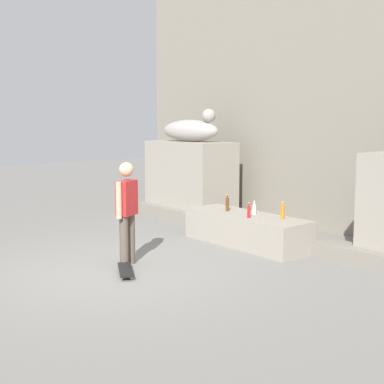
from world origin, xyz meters
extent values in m
plane|color=slate|center=(0.00, 0.00, 0.00)|extent=(40.00, 40.00, 0.00)
cube|color=gray|center=(0.00, 5.29, 3.36)|extent=(11.99, 0.60, 6.73)
cube|color=gray|center=(-3.09, 3.92, 0.90)|extent=(2.27, 1.11, 1.80)
ellipsoid|color=#9E9791|center=(-3.09, 3.92, 2.06)|extent=(1.69, 0.91, 0.52)
sphere|color=#9E9791|center=(-2.56, 4.05, 2.42)|extent=(0.32, 0.32, 0.32)
cube|color=gray|center=(0.00, 2.80, 0.29)|extent=(2.61, 0.86, 0.58)
cylinder|color=brown|center=(-0.23, 0.40, 0.41)|extent=(0.14, 0.14, 0.82)
cylinder|color=brown|center=(-0.15, 0.22, 0.41)|extent=(0.14, 0.14, 0.82)
cube|color=#B22626|center=(-0.19, 0.31, 1.10)|extent=(0.33, 0.41, 0.56)
sphere|color=tan|center=(-0.19, 0.31, 1.55)|extent=(0.23, 0.23, 0.23)
cylinder|color=tan|center=(-0.29, 0.51, 1.09)|extent=(0.09, 0.09, 0.58)
cylinder|color=tan|center=(-0.10, 0.10, 1.09)|extent=(0.09, 0.09, 0.58)
cube|color=black|center=(0.24, -0.01, 0.07)|extent=(0.80, 0.55, 0.02)
cylinder|color=white|center=(0.54, -0.09, 0.03)|extent=(0.06, 0.05, 0.06)
cylinder|color=white|center=(0.48, -0.21, 0.03)|extent=(0.06, 0.05, 0.06)
cylinder|color=white|center=(0.01, 0.19, 0.03)|extent=(0.06, 0.05, 0.06)
cylinder|color=white|center=(-0.05, 0.07, 0.03)|extent=(0.06, 0.05, 0.06)
cylinder|color=silver|center=(0.09, 2.91, 0.67)|extent=(0.07, 0.07, 0.18)
cylinder|color=silver|center=(0.09, 2.91, 0.79)|extent=(0.03, 0.03, 0.06)
cylinder|color=yellow|center=(0.09, 2.91, 0.83)|extent=(0.04, 0.04, 0.01)
cylinder|color=#593314|center=(-0.49, 2.76, 0.71)|extent=(0.07, 0.07, 0.25)
cylinder|color=#593314|center=(-0.49, 2.76, 0.87)|extent=(0.03, 0.03, 0.06)
cylinder|color=yellow|center=(-0.49, 2.76, 0.90)|extent=(0.04, 0.04, 0.01)
cylinder|color=red|center=(0.30, 2.57, 0.69)|extent=(0.06, 0.06, 0.21)
cylinder|color=red|center=(0.30, 2.57, 0.82)|extent=(0.03, 0.03, 0.06)
cylinder|color=yellow|center=(0.30, 2.57, 0.86)|extent=(0.03, 0.03, 0.01)
cylinder|color=orange|center=(0.78, 2.93, 0.71)|extent=(0.07, 0.07, 0.25)
cylinder|color=orange|center=(0.78, 2.93, 0.86)|extent=(0.03, 0.03, 0.06)
cylinder|color=yellow|center=(0.78, 2.93, 0.90)|extent=(0.04, 0.04, 0.01)
cube|color=gray|center=(0.00, 3.34, 0.13)|extent=(8.46, 0.50, 0.26)
camera|label=1|loc=(7.21, -4.29, 2.37)|focal=51.17mm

